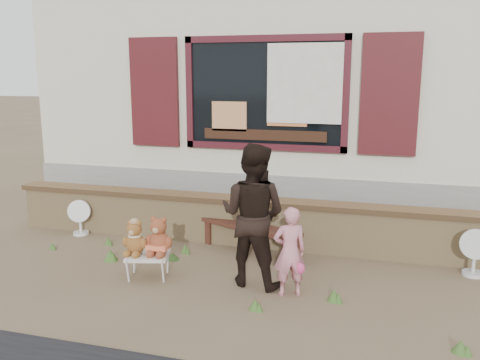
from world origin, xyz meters
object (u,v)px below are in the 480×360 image
(folding_chair, at_px, (148,256))
(child, at_px, (290,251))
(teddy_bear_right, at_px, (159,235))
(adult, at_px, (253,215))
(teddy_bear_left, at_px, (135,237))
(bench, at_px, (250,232))

(folding_chair, bearing_deg, child, -15.67)
(folding_chair, xyz_separation_m, child, (1.67, -0.02, 0.23))
(teddy_bear_right, relative_size, adult, 0.28)
(folding_chair, bearing_deg, teddy_bear_left, 180.00)
(folding_chair, relative_size, teddy_bear_left, 1.38)
(teddy_bear_right, xyz_separation_m, adult, (1.08, 0.15, 0.28))
(bench, distance_m, child, 1.42)
(folding_chair, relative_size, adult, 0.35)
(bench, distance_m, teddy_bear_left, 1.61)
(bench, bearing_deg, adult, -49.65)
(child, relative_size, adult, 0.61)
(child, xyz_separation_m, adult, (-0.46, 0.20, 0.31))
(teddy_bear_left, bearing_deg, child, -14.47)
(child, bearing_deg, teddy_bear_left, -23.04)
(bench, distance_m, teddy_bear_right, 1.40)
(teddy_bear_right, bearing_deg, bench, 40.01)
(bench, xyz_separation_m, teddy_bear_left, (-1.06, -1.20, 0.22))
(teddy_bear_right, bearing_deg, teddy_bear_left, -180.00)
(teddy_bear_right, height_order, adult, adult)
(folding_chair, xyz_separation_m, teddy_bear_left, (-0.14, -0.04, 0.23))
(teddy_bear_left, height_order, adult, adult)
(teddy_bear_left, height_order, child, child)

